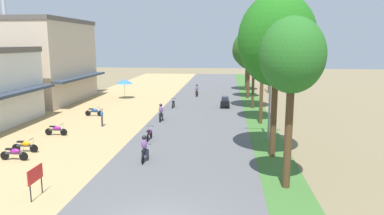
% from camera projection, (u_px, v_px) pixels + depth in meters
% --- Properties ---
extents(shophouse_mid, '(9.80, 13.42, 10.10)m').
position_uv_depth(shophouse_mid, '(43.00, 61.00, 43.76)').
color(shophouse_mid, '#C6B299').
rests_on(shophouse_mid, ground).
extents(parked_motorbike_nearest, '(1.80, 0.54, 0.94)m').
position_uv_depth(parked_motorbike_nearest, '(14.00, 153.00, 21.97)').
color(parked_motorbike_nearest, black).
rests_on(parked_motorbike_nearest, dirt_shoulder).
extents(parked_motorbike_second, '(1.80, 0.54, 0.94)m').
position_uv_depth(parked_motorbike_second, '(25.00, 145.00, 23.60)').
color(parked_motorbike_second, black).
rests_on(parked_motorbike_second, dirt_shoulder).
extents(parked_motorbike_third, '(1.80, 0.54, 0.94)m').
position_uv_depth(parked_motorbike_third, '(56.00, 129.00, 27.89)').
color(parked_motorbike_third, black).
rests_on(parked_motorbike_third, dirt_shoulder).
extents(parked_motorbike_fourth, '(1.80, 0.54, 0.94)m').
position_uv_depth(parked_motorbike_fourth, '(94.00, 111.00, 35.25)').
color(parked_motorbike_fourth, black).
rests_on(parked_motorbike_fourth, dirt_shoulder).
extents(street_signboard, '(0.06, 1.30, 1.50)m').
position_uv_depth(street_signboard, '(35.00, 176.00, 16.59)').
color(street_signboard, '#262628').
rests_on(street_signboard, dirt_shoulder).
extents(vendor_umbrella, '(2.20, 2.20, 2.52)m').
position_uv_depth(vendor_umbrella, '(124.00, 81.00, 46.04)').
color(vendor_umbrella, '#99999E').
rests_on(vendor_umbrella, dirt_shoulder).
extents(pedestrian_on_shoulder, '(0.32, 0.41, 1.62)m').
position_uv_depth(pedestrian_on_shoulder, '(102.00, 116.00, 30.88)').
color(pedestrian_on_shoulder, '#33333D').
rests_on(pedestrian_on_shoulder, dirt_shoulder).
extents(median_tree_nearest, '(3.12, 3.12, 8.46)m').
position_uv_depth(median_tree_nearest, '(292.00, 57.00, 16.82)').
color(median_tree_nearest, '#4C351E').
rests_on(median_tree_nearest, median_strip).
extents(median_tree_second, '(4.78, 4.78, 10.23)m').
position_uv_depth(median_tree_second, '(277.00, 40.00, 21.66)').
color(median_tree_second, '#4C351E').
rests_on(median_tree_second, median_strip).
extents(median_tree_third, '(3.79, 3.79, 10.42)m').
position_uv_depth(median_tree_third, '(264.00, 33.00, 30.73)').
color(median_tree_third, '#4C351E').
rests_on(median_tree_third, median_strip).
extents(median_tree_fourth, '(4.65, 4.65, 8.81)m').
position_uv_depth(median_tree_fourth, '(254.00, 49.00, 38.40)').
color(median_tree_fourth, '#4C351E').
rests_on(median_tree_fourth, median_strip).
extents(median_tree_fifth, '(3.78, 3.78, 8.18)m').
position_uv_depth(median_tree_fifth, '(249.00, 50.00, 45.75)').
color(median_tree_fifth, '#4C351E').
rests_on(median_tree_fifth, median_strip).
extents(median_tree_sixth, '(4.28, 4.28, 8.27)m').
position_uv_depth(median_tree_sixth, '(247.00, 51.00, 53.12)').
color(median_tree_sixth, '#4C351E').
rests_on(median_tree_sixth, median_strip).
extents(streetlamp_near, '(3.16, 0.20, 7.54)m').
position_uv_depth(streetlamp_near, '(270.00, 82.00, 25.90)').
color(streetlamp_near, gray).
rests_on(streetlamp_near, median_strip).
extents(streetlamp_mid, '(3.16, 0.20, 8.20)m').
position_uv_depth(streetlamp_mid, '(247.00, 59.00, 55.80)').
color(streetlamp_mid, gray).
rests_on(streetlamp_mid, median_strip).
extents(utility_pole_near, '(1.80, 0.20, 8.56)m').
position_uv_depth(utility_pole_near, '(269.00, 62.00, 51.28)').
color(utility_pole_near, brown).
rests_on(utility_pole_near, ground).
extents(car_hatchback_black, '(1.04, 2.00, 1.23)m').
position_uv_depth(car_hatchback_black, '(225.00, 102.00, 39.87)').
color(car_hatchback_black, black).
rests_on(car_hatchback_black, road_strip).
extents(motorbike_foreground_rider, '(0.54, 1.80, 1.66)m').
position_uv_depth(motorbike_foreground_rider, '(145.00, 149.00, 21.74)').
color(motorbike_foreground_rider, black).
rests_on(motorbike_foreground_rider, road_strip).
extents(motorbike_ahead_second, '(0.54, 1.80, 0.94)m').
position_uv_depth(motorbike_ahead_second, '(149.00, 133.00, 26.68)').
color(motorbike_ahead_second, black).
rests_on(motorbike_ahead_second, road_strip).
extents(motorbike_ahead_third, '(0.54, 1.80, 1.66)m').
position_uv_depth(motorbike_ahead_third, '(161.00, 113.00, 32.91)').
color(motorbike_ahead_third, black).
rests_on(motorbike_ahead_third, road_strip).
extents(motorbike_ahead_fourth, '(0.54, 1.80, 0.94)m').
position_uv_depth(motorbike_ahead_fourth, '(173.00, 103.00, 39.92)').
color(motorbike_ahead_fourth, black).
rests_on(motorbike_ahead_fourth, road_strip).
extents(motorbike_ahead_fifth, '(0.54, 1.80, 1.66)m').
position_uv_depth(motorbike_ahead_fifth, '(197.00, 91.00, 47.95)').
color(motorbike_ahead_fifth, black).
rests_on(motorbike_ahead_fifth, road_strip).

